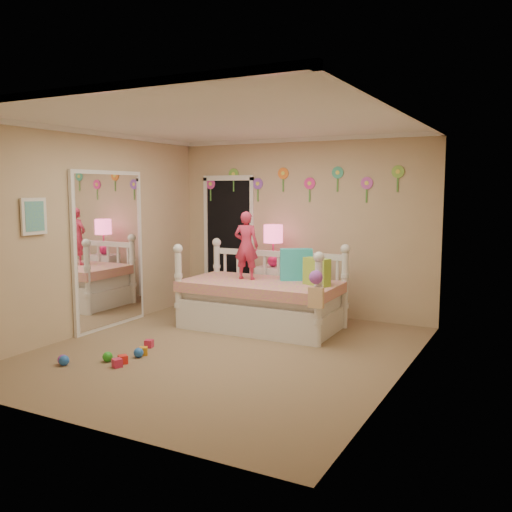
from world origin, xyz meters
The scene contains 18 objects.
floor centered at (0.00, 0.00, 0.00)m, with size 4.00×4.50×0.01m, color #7F684C.
ceiling centered at (0.00, 0.00, 2.60)m, with size 4.00×4.50×0.01m, color white.
back_wall centered at (0.00, 2.25, 1.30)m, with size 4.00×0.01×2.60m, color tan.
left_wall centered at (-2.00, 0.00, 1.30)m, with size 0.01×4.50×2.60m, color tan.
right_wall centered at (2.00, 0.00, 1.30)m, with size 0.01×4.50×2.60m, color tan.
crown_molding centered at (0.00, 0.00, 2.57)m, with size 4.00×4.50×0.06m, color white, non-canonical shape.
daybed centered at (-0.13, 1.19, 0.57)m, with size 2.11×1.13×1.14m, color white, non-canonical shape.
pillow_turquoise centered at (0.26, 1.47, 0.85)m, with size 0.43×0.15×0.43m, color #2AB6D3.
pillow_lime centered at (0.65, 1.22, 0.81)m, with size 0.37×0.14×0.35m, color #96C13B.
child centered at (-0.38, 1.23, 1.10)m, with size 0.34×0.22×0.93m, color #CA2D4F.
nightstand centered at (-0.30, 1.91, 0.36)m, with size 0.44×0.33×0.73m, color white.
table_lamp centered at (-0.30, 1.91, 1.14)m, with size 0.28×0.28×0.61m.
closet_doorway centered at (-1.25, 2.23, 1.03)m, with size 0.90×0.04×2.07m, color black.
flower_decals centered at (-0.09, 2.24, 1.94)m, with size 3.40×0.02×0.50m, color #B2668C, non-canonical shape.
mirror_closet centered at (-1.96, 0.30, 1.05)m, with size 0.07×1.30×2.10m, color white.
wall_picture centered at (-1.97, -0.90, 1.55)m, with size 0.05×0.34×0.42m, color white.
hanging_bag centered at (0.88, 0.58, 0.70)m, with size 0.20×0.16×0.36m, color beige, non-canonical shape.
toy_scatter centered at (-1.02, -0.60, 0.06)m, with size 0.80×1.30×0.11m, color #996666, non-canonical shape.
Camera 1 is at (3.19, -5.30, 1.86)m, focal length 38.83 mm.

